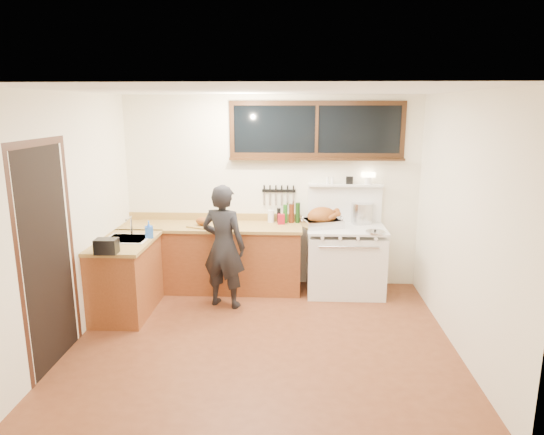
# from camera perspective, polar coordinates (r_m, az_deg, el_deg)

# --- Properties ---
(ground_plane) EXTENTS (4.00, 3.50, 0.02)m
(ground_plane) POSITION_cam_1_polar(r_m,az_deg,el_deg) (5.40, -1.00, -14.16)
(ground_plane) COLOR #5E2E18
(room_shell) EXTENTS (4.10, 3.60, 2.65)m
(room_shell) POSITION_cam_1_polar(r_m,az_deg,el_deg) (4.87, -1.08, 3.49)
(room_shell) COLOR white
(room_shell) RESTS_ON ground
(counter_back) EXTENTS (2.44, 0.64, 1.00)m
(counter_back) POSITION_cam_1_polar(r_m,az_deg,el_deg) (6.65, -7.10, -4.59)
(counter_back) COLOR brown
(counter_back) RESTS_ON ground
(counter_left) EXTENTS (0.64, 1.09, 0.90)m
(counter_left) POSITION_cam_1_polar(r_m,az_deg,el_deg) (6.12, -16.81, -6.67)
(counter_left) COLOR brown
(counter_left) RESTS_ON ground
(sink_unit) EXTENTS (0.50, 0.45, 0.37)m
(sink_unit) POSITION_cam_1_polar(r_m,az_deg,el_deg) (6.07, -16.64, -2.92)
(sink_unit) COLOR white
(sink_unit) RESTS_ON counter_left
(vintage_stove) EXTENTS (1.02, 0.74, 1.59)m
(vintage_stove) POSITION_cam_1_polar(r_m,az_deg,el_deg) (6.55, 8.61, -4.81)
(vintage_stove) COLOR white
(vintage_stove) RESTS_ON ground
(back_window) EXTENTS (2.32, 0.13, 0.77)m
(back_window) POSITION_cam_1_polar(r_m,az_deg,el_deg) (6.53, 5.27, 9.52)
(back_window) COLOR black
(back_window) RESTS_ON room_shell
(left_doorway) EXTENTS (0.02, 1.04, 2.17)m
(left_doorway) POSITION_cam_1_polar(r_m,az_deg,el_deg) (5.03, -24.86, -4.05)
(left_doorway) COLOR black
(left_doorway) RESTS_ON ground
(knife_strip) EXTENTS (0.46, 0.03, 0.28)m
(knife_strip) POSITION_cam_1_polar(r_m,az_deg,el_deg) (6.63, 0.80, 3.06)
(knife_strip) COLOR black
(knife_strip) RESTS_ON room_shell
(man) EXTENTS (0.65, 0.52, 1.54)m
(man) POSITION_cam_1_polar(r_m,az_deg,el_deg) (5.98, -5.71, -3.41)
(man) COLOR black
(man) RESTS_ON ground
(soap_bottle) EXTENTS (0.12, 0.12, 0.21)m
(soap_bottle) POSITION_cam_1_polar(r_m,az_deg,el_deg) (6.01, -14.28, -1.37)
(soap_bottle) COLOR blue
(soap_bottle) RESTS_ON counter_left
(toaster) EXTENTS (0.24, 0.17, 0.16)m
(toaster) POSITION_cam_1_polar(r_m,az_deg,el_deg) (5.52, -18.90, -3.22)
(toaster) COLOR black
(toaster) RESTS_ON counter_left
(cutting_board) EXTENTS (0.42, 0.38, 0.13)m
(cutting_board) POSITION_cam_1_polar(r_m,az_deg,el_deg) (6.43, -8.13, -0.66)
(cutting_board) COLOR #A38140
(cutting_board) RESTS_ON counter_back
(roast_turkey) EXTENTS (0.58, 0.50, 0.26)m
(roast_turkey) POSITION_cam_1_polar(r_m,az_deg,el_deg) (6.40, 5.93, -0.16)
(roast_turkey) COLOR silver
(roast_turkey) RESTS_ON vintage_stove
(stockpot) EXTENTS (0.36, 0.36, 0.28)m
(stockpot) POSITION_cam_1_polar(r_m,az_deg,el_deg) (6.68, 10.54, 0.54)
(stockpot) COLOR silver
(stockpot) RESTS_ON vintage_stove
(saucepan) EXTENTS (0.16, 0.27, 0.11)m
(saucepan) POSITION_cam_1_polar(r_m,az_deg,el_deg) (6.59, 10.13, -0.36)
(saucepan) COLOR silver
(saucepan) RESTS_ON vintage_stove
(pot_lid) EXTENTS (0.27, 0.27, 0.04)m
(pot_lid) POSITION_cam_1_polar(r_m,az_deg,el_deg) (6.21, 12.04, -1.66)
(pot_lid) COLOR silver
(pot_lid) RESTS_ON vintage_stove
(coffee_tin) EXTENTS (0.10, 0.08, 0.14)m
(coffee_tin) POSITION_cam_1_polar(r_m,az_deg,el_deg) (6.51, 1.08, -0.19)
(coffee_tin) COLOR maroon
(coffee_tin) RESTS_ON counter_back
(pitcher) EXTENTS (0.10, 0.10, 0.17)m
(pitcher) POSITION_cam_1_polar(r_m,az_deg,el_deg) (6.62, -0.12, 0.16)
(pitcher) COLOR white
(pitcher) RESTS_ON counter_back
(bottle_cluster) EXTENTS (0.32, 0.07, 0.28)m
(bottle_cluster) POSITION_cam_1_polar(r_m,az_deg,el_deg) (6.58, 2.14, 0.47)
(bottle_cluster) COLOR black
(bottle_cluster) RESTS_ON counter_back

